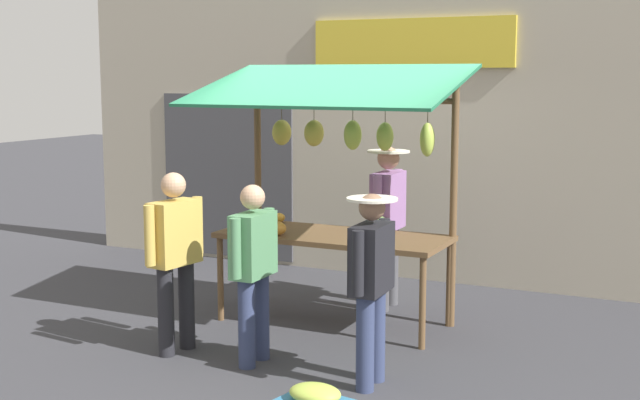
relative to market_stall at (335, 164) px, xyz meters
The scene contains 7 objects.
ground_plane 1.55m from the market_stall, 95.06° to the left, with size 40.00×40.00×0.00m, color #38383D.
street_backdrop 2.17m from the market_stall, 88.76° to the right, with size 9.00×0.30×3.40m.
market_stall is the anchor object (origin of this frame).
vendor_with_sunhat 0.94m from the market_stall, 110.47° to the right, with size 0.43×0.71×1.67m.
shopper_with_shopping_bag 1.78m from the market_stall, 59.03° to the left, with size 0.28×0.67×1.57m.
shopper_in_grey_tee 1.89m from the market_stall, 123.93° to the left, with size 0.39×0.66×1.51m.
shopper_with_ponytail 1.56m from the market_stall, 85.96° to the left, with size 0.23×0.66×1.51m.
Camera 1 is at (-3.42, 7.38, 2.40)m, focal length 48.43 mm.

